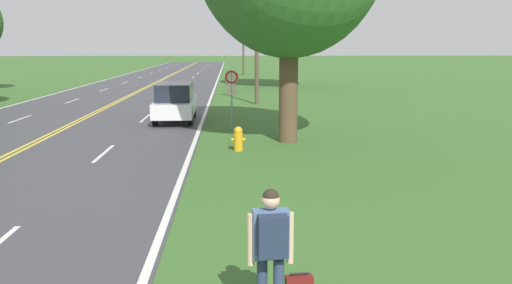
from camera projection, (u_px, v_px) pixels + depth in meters
The scene contains 7 objects.
hitchhiker_person at pixel (271, 242), 6.96m from camera, with size 0.61×0.44×1.79m.
fire_hydrant at pixel (238, 138), 18.68m from camera, with size 0.47×0.31×0.85m.
traffic_sign at pixel (232, 85), 23.20m from camera, with size 0.60×0.10×2.56m.
utility_pole_midground at pixel (257, 41), 33.05m from camera, with size 1.80×0.24×7.46m.
utility_pole_far at pixel (243, 43), 67.10m from camera, with size 1.80×0.24×7.57m.
tree_mid_treeline at pixel (286, 7), 46.44m from camera, with size 7.43×7.43×11.18m.
car_white_suv_mid_near at pixel (175, 101), 26.01m from camera, with size 1.89×4.91×1.84m.
Camera 1 is at (7.35, -1.60, 3.58)m, focal length 38.00 mm.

